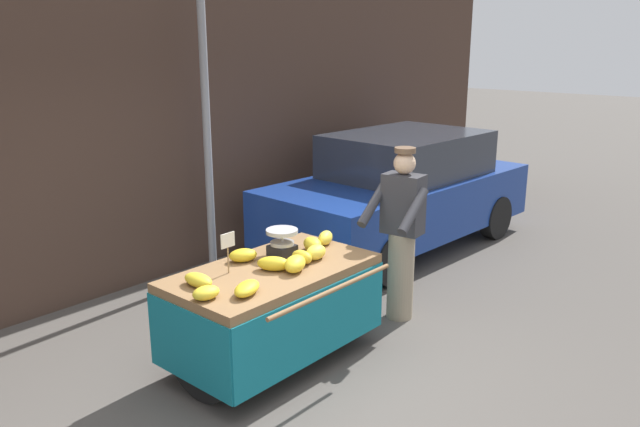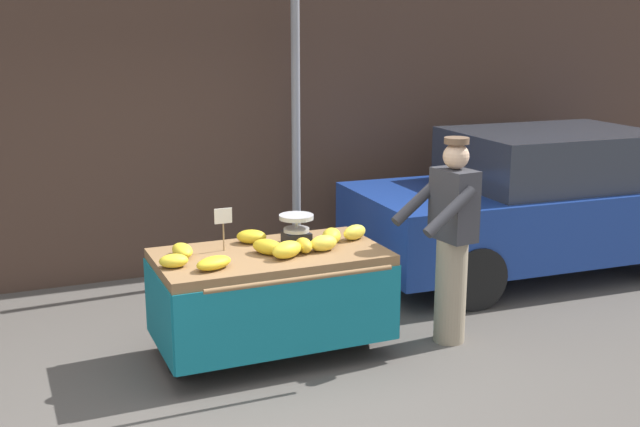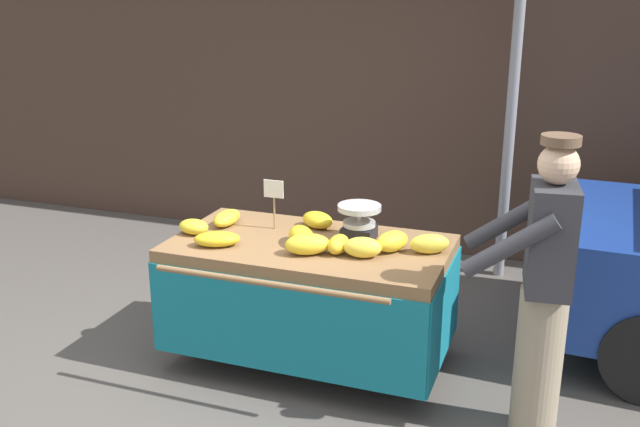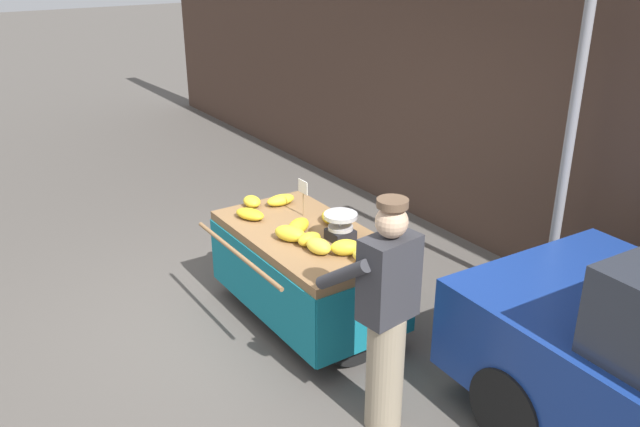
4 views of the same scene
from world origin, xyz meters
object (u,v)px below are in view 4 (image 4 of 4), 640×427
(banana_bunch_7, at_px, (319,246))
(banana_bunch_6, at_px, (309,239))
(banana_bunch_0, at_px, (367,257))
(banana_bunch_9, at_px, (346,247))
(weighing_scale, at_px, (341,227))
(banana_cart, at_px, (306,257))
(banana_bunch_2, at_px, (290,233))
(price_sign, at_px, (303,190))
(banana_bunch_1, at_px, (281,200))
(banana_bunch_4, at_px, (252,201))
(banana_bunch_3, at_px, (298,226))
(banana_bunch_8, at_px, (250,214))
(street_pole, at_px, (569,141))
(vendor_person, at_px, (386,317))
(banana_bunch_5, at_px, (331,217))

(banana_bunch_7, bearing_deg, banana_bunch_6, 174.80)
(banana_bunch_0, height_order, banana_bunch_9, banana_bunch_9)
(weighing_scale, bearing_deg, banana_cart, -150.54)
(banana_bunch_9, bearing_deg, banana_cart, -176.83)
(banana_bunch_2, xyz_separation_m, banana_bunch_9, (0.47, 0.23, -0.00))
(price_sign, bearing_deg, banana_bunch_9, -9.62)
(banana_cart, distance_m, banana_bunch_1, 0.73)
(banana_bunch_4, relative_size, banana_bunch_6, 1.02)
(banana_bunch_0, bearing_deg, banana_bunch_7, -150.81)
(banana_bunch_3, bearing_deg, banana_bunch_8, -156.82)
(street_pole, height_order, banana_bunch_1, street_pole)
(banana_cart, relative_size, banana_bunch_7, 7.69)
(weighing_scale, xyz_separation_m, banana_bunch_0, (0.48, -0.09, -0.06))
(banana_bunch_0, xyz_separation_m, banana_bunch_2, (-0.70, -0.27, 0.00))
(vendor_person, bearing_deg, banana_bunch_1, 168.16)
(street_pole, distance_m, banana_bunch_7, 2.35)
(banana_bunch_1, height_order, banana_bunch_2, banana_bunch_2)
(banana_bunch_4, bearing_deg, weighing_scale, 13.90)
(banana_bunch_7, xyz_separation_m, banana_bunch_8, (-0.92, -0.13, -0.02))
(weighing_scale, distance_m, banana_bunch_3, 0.39)
(banana_bunch_4, xyz_separation_m, banana_bunch_8, (0.26, -0.16, -0.00))
(banana_bunch_6, bearing_deg, banana_bunch_1, 163.95)
(banana_bunch_2, bearing_deg, banana_bunch_7, 11.38)
(banana_cart, xyz_separation_m, banana_bunch_0, (0.76, 0.07, 0.29))
(weighing_scale, distance_m, banana_bunch_2, 0.42)
(banana_bunch_7, bearing_deg, weighing_scale, 110.91)
(street_pole, height_order, banana_bunch_3, street_pole)
(banana_bunch_2, bearing_deg, weighing_scale, 58.70)
(banana_bunch_0, xyz_separation_m, banana_bunch_6, (-0.53, -0.19, -0.00))
(vendor_person, bearing_deg, banana_bunch_9, 159.99)
(street_pole, xyz_separation_m, banana_bunch_1, (-1.67, -1.89, -0.68))
(weighing_scale, height_order, banana_bunch_1, weighing_scale)
(banana_bunch_4, distance_m, banana_bunch_7, 1.17)
(banana_bunch_9, bearing_deg, banana_bunch_2, -154.00)
(banana_bunch_1, xyz_separation_m, banana_bunch_6, (0.89, -0.26, 0.01))
(banana_bunch_5, xyz_separation_m, banana_bunch_9, (0.59, -0.27, 0.01))
(price_sign, height_order, vendor_person, vendor_person)
(banana_cart, relative_size, weighing_scale, 6.40)
(price_sign, xyz_separation_m, banana_bunch_0, (1.08, -0.10, -0.19))
(banana_bunch_0, distance_m, vendor_person, 0.79)
(banana_bunch_2, relative_size, banana_bunch_7, 1.19)
(street_pole, height_order, banana_bunch_6, street_pole)
(banana_bunch_8, bearing_deg, banana_bunch_2, 5.99)
(price_sign, xyz_separation_m, banana_bunch_4, (-0.46, -0.28, -0.20))
(banana_bunch_5, relative_size, vendor_person, 0.14)
(banana_bunch_6, bearing_deg, banana_bunch_2, -154.65)
(banana_bunch_3, xyz_separation_m, banana_bunch_6, (0.27, -0.07, -0.00))
(weighing_scale, relative_size, vendor_person, 0.16)
(banana_bunch_9, xyz_separation_m, vendor_person, (0.92, -0.33, -0.05))
(banana_bunch_4, xyz_separation_m, banana_bunch_7, (1.17, -0.03, 0.01))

